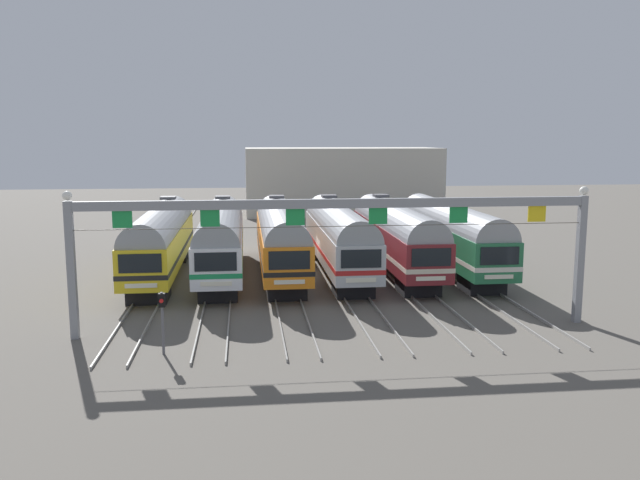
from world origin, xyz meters
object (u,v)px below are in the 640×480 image
(commuter_train_green, at_px, (451,233))
(yard_signal_mast, at_px, (162,311))
(commuter_train_yellow, at_px, (161,238))
(commuter_train_orange, at_px, (280,236))
(commuter_train_stainless, at_px, (338,235))
(commuter_train_maroon, at_px, (395,234))
(commuter_train_white, at_px, (221,237))
(catenary_gantry, at_px, (337,222))

(commuter_train_green, bearing_deg, yard_signal_mast, -137.95)
(commuter_train_yellow, bearing_deg, commuter_train_orange, 0.00)
(commuter_train_stainless, distance_m, yard_signal_mast, 19.13)
(commuter_train_maroon, distance_m, commuter_train_green, 4.01)
(commuter_train_white, bearing_deg, commuter_train_orange, 0.00)
(commuter_train_yellow, xyz_separation_m, commuter_train_green, (20.04, -0.00, -0.00))
(commuter_train_orange, height_order, commuter_train_green, commuter_train_orange)
(commuter_train_yellow, relative_size, catenary_gantry, 0.71)
(commuter_train_maroon, relative_size, commuter_train_green, 1.00)
(commuter_train_orange, distance_m, commuter_train_green, 12.03)
(commuter_train_white, xyz_separation_m, commuter_train_stainless, (8.02, 0.00, 0.00))
(commuter_train_maroon, distance_m, catenary_gantry, 15.01)
(commuter_train_stainless, relative_size, commuter_train_green, 1.00)
(commuter_train_orange, distance_m, catenary_gantry, 13.90)
(catenary_gantry, bearing_deg, commuter_train_stainless, 81.55)
(commuter_train_stainless, xyz_separation_m, commuter_train_green, (8.02, -0.00, -0.00))
(commuter_train_white, xyz_separation_m, catenary_gantry, (6.01, -13.50, 2.65))
(yard_signal_mast, bearing_deg, commuter_train_maroon, 49.24)
(commuter_train_yellow, distance_m, commuter_train_maroon, 16.04)
(commuter_train_orange, xyz_separation_m, catenary_gantry, (2.00, -13.50, 2.65))
(commuter_train_orange, bearing_deg, commuter_train_green, -0.02)
(commuter_train_yellow, height_order, commuter_train_maroon, same)
(commuter_train_yellow, xyz_separation_m, catenary_gantry, (10.02, -13.50, 2.65))
(yard_signal_mast, bearing_deg, commuter_train_orange, 69.72)
(commuter_train_stainless, bearing_deg, yard_signal_mast, -121.62)
(commuter_train_stainless, bearing_deg, commuter_train_yellow, 180.00)
(commuter_train_white, bearing_deg, yard_signal_mast, -97.02)
(commuter_train_green, bearing_deg, commuter_train_orange, 179.98)
(commuter_train_white, bearing_deg, commuter_train_stainless, 0.00)
(commuter_train_yellow, bearing_deg, yard_signal_mast, -82.98)
(commuter_train_white, height_order, catenary_gantry, catenary_gantry)
(commuter_train_maroon, bearing_deg, commuter_train_green, -0.06)
(commuter_train_maroon, xyz_separation_m, yard_signal_mast, (-14.03, -16.28, -0.74))
(commuter_train_white, xyz_separation_m, commuter_train_maroon, (12.03, 0.00, 0.00))
(commuter_train_white, relative_size, commuter_train_maroon, 1.00)
(commuter_train_yellow, bearing_deg, commuter_train_maroon, 0.00)
(catenary_gantry, bearing_deg, commuter_train_orange, 98.45)
(commuter_train_stainless, bearing_deg, catenary_gantry, -98.45)
(commuter_train_white, distance_m, commuter_train_orange, 4.01)
(commuter_train_stainless, height_order, yard_signal_mast, commuter_train_stainless)
(commuter_train_maroon, bearing_deg, catenary_gantry, -114.01)
(commuter_train_yellow, distance_m, commuter_train_orange, 8.02)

